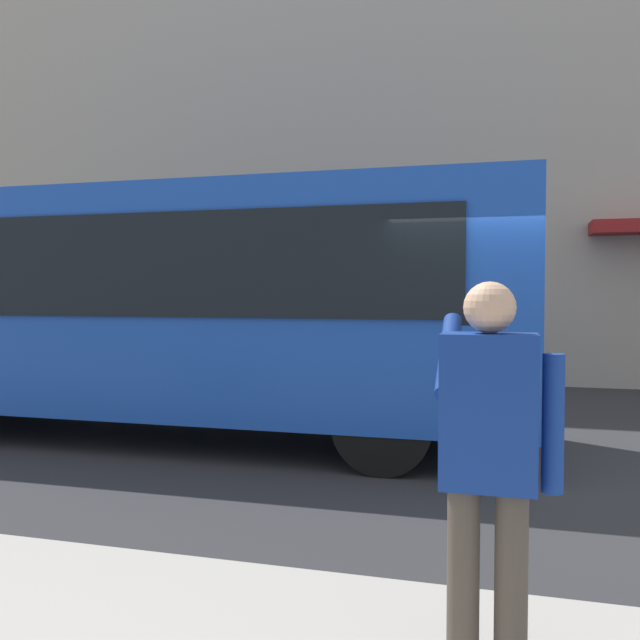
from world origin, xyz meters
name	(u,v)px	position (x,y,z in m)	size (l,w,h in m)	color
ground_plane	(520,465)	(0.00, 0.00, 0.00)	(60.00, 60.00, 0.00)	#2B2B2D
building_facade_far	(519,82)	(-0.02, -6.80, 5.99)	(28.00, 1.55, 12.00)	#A89E8E
red_bus	(162,303)	(4.34, -0.34, 1.68)	(9.05, 2.54, 3.08)	#1947AD
pedestrian_photographer	(489,448)	(0.21, 4.36, 1.14)	(0.53, 0.52, 1.70)	#4C4238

